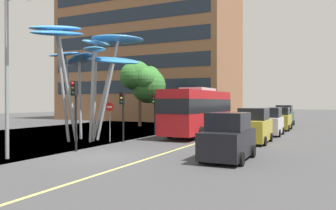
% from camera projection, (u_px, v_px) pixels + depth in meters
% --- Properties ---
extents(ground, '(120.00, 240.00, 0.10)m').
position_uv_depth(ground, '(92.00, 156.00, 17.10)').
color(ground, '#424244').
extents(red_bus, '(2.95, 9.82, 3.85)m').
position_uv_depth(red_bus, '(198.00, 110.00, 27.04)').
color(red_bus, red).
rests_on(red_bus, ground).
extents(leaf_sculpture, '(8.73, 8.06, 8.14)m').
position_uv_depth(leaf_sculpture, '(87.00, 52.00, 23.71)').
color(leaf_sculpture, '#9EA0A5').
rests_on(leaf_sculpture, ground).
extents(traffic_light_kerb_near, '(0.28, 0.42, 3.87)m').
position_uv_depth(traffic_light_kerb_near, '(75.00, 101.00, 18.42)').
color(traffic_light_kerb_near, black).
rests_on(traffic_light_kerb_near, ground).
extents(traffic_light_kerb_far, '(0.28, 0.42, 3.38)m').
position_uv_depth(traffic_light_kerb_far, '(122.00, 106.00, 22.92)').
color(traffic_light_kerb_far, black).
rests_on(traffic_light_kerb_far, ground).
extents(traffic_light_island_mid, '(0.28, 0.42, 3.40)m').
position_uv_depth(traffic_light_island_mid, '(154.00, 105.00, 28.33)').
color(traffic_light_island_mid, black).
rests_on(traffic_light_island_mid, ground).
extents(car_parked_near, '(1.99, 4.02, 2.23)m').
position_uv_depth(car_parked_near, '(228.00, 138.00, 15.76)').
color(car_parked_near, black).
rests_on(car_parked_near, ground).
extents(car_parked_mid, '(2.02, 4.14, 2.32)m').
position_uv_depth(car_parked_mid, '(254.00, 127.00, 22.35)').
color(car_parked_mid, gold).
rests_on(car_parked_mid, ground).
extents(car_parked_far, '(2.04, 3.97, 2.25)m').
position_uv_depth(car_parked_far, '(269.00, 122.00, 27.59)').
color(car_parked_far, silver).
rests_on(car_parked_far, ground).
extents(car_side_street, '(2.08, 3.99, 2.22)m').
position_uv_depth(car_side_street, '(280.00, 119.00, 32.82)').
color(car_side_street, gold).
rests_on(car_side_street, ground).
extents(car_far_side, '(2.02, 4.06, 2.36)m').
position_uv_depth(car_far_side, '(284.00, 116.00, 39.11)').
color(car_far_side, '#2D5138').
rests_on(car_far_side, ground).
extents(street_lamp, '(1.76, 0.44, 7.83)m').
position_uv_depth(street_lamp, '(12.00, 54.00, 15.89)').
color(street_lamp, gray).
rests_on(street_lamp, ground).
extents(tree_pavement_near, '(4.69, 4.82, 7.35)m').
position_uv_depth(tree_pavement_near, '(143.00, 80.00, 37.88)').
color(tree_pavement_near, brown).
rests_on(tree_pavement_near, ground).
extents(no_entry_sign, '(0.60, 0.12, 2.69)m').
position_uv_depth(no_entry_sign, '(110.00, 116.00, 22.88)').
color(no_entry_sign, gray).
rests_on(no_entry_sign, ground).
extents(backdrop_building, '(26.45, 14.28, 20.09)m').
position_uv_depth(backdrop_building, '(150.00, 56.00, 53.59)').
color(backdrop_building, '#8E6042').
rests_on(backdrop_building, ground).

